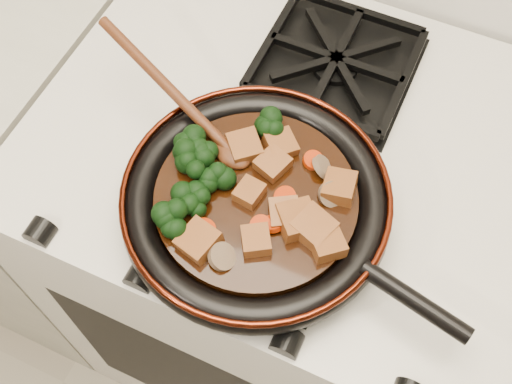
% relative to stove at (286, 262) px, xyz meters
% --- Properties ---
extents(stove, '(0.76, 0.60, 0.90)m').
position_rel_stove_xyz_m(stove, '(0.00, 0.00, 0.00)').
color(stove, beige).
rests_on(stove, ground).
extents(burner_grate_front, '(0.23, 0.23, 0.03)m').
position_rel_stove_xyz_m(burner_grate_front, '(0.00, -0.14, 0.46)').
color(burner_grate_front, black).
rests_on(burner_grate_front, stove).
extents(burner_grate_back, '(0.23, 0.23, 0.03)m').
position_rel_stove_xyz_m(burner_grate_back, '(0.00, 0.14, 0.46)').
color(burner_grate_back, black).
rests_on(burner_grate_back, stove).
extents(skillet, '(0.47, 0.34, 0.05)m').
position_rel_stove_xyz_m(skillet, '(-0.00, -0.14, 0.49)').
color(skillet, black).
rests_on(skillet, burner_grate_front).
extents(braising_sauce, '(0.26, 0.26, 0.02)m').
position_rel_stove_xyz_m(braising_sauce, '(-0.00, -0.14, 0.50)').
color(braising_sauce, black).
rests_on(braising_sauce, skillet).
extents(tofu_cube_0, '(0.05, 0.05, 0.02)m').
position_rel_stove_xyz_m(tofu_cube_0, '(-0.00, -0.09, 0.52)').
color(tofu_cube_0, brown).
rests_on(tofu_cube_0, braising_sauce).
extents(tofu_cube_1, '(0.04, 0.04, 0.02)m').
position_rel_stove_xyz_m(tofu_cube_1, '(-0.01, -0.14, 0.52)').
color(tofu_cube_1, brown).
rests_on(tofu_cube_1, braising_sauce).
extents(tofu_cube_2, '(0.05, 0.05, 0.03)m').
position_rel_stove_xyz_m(tofu_cube_2, '(-0.04, -0.23, 0.52)').
color(tofu_cube_2, brown).
rests_on(tofu_cube_2, braising_sauce).
extents(tofu_cube_3, '(0.05, 0.05, 0.03)m').
position_rel_stove_xyz_m(tofu_cube_3, '(0.09, -0.09, 0.52)').
color(tofu_cube_3, brown).
rests_on(tofu_cube_3, braising_sauce).
extents(tofu_cube_4, '(0.06, 0.06, 0.03)m').
position_rel_stove_xyz_m(tofu_cube_4, '(0.08, -0.16, 0.52)').
color(tofu_cube_4, brown).
rests_on(tofu_cube_4, braising_sauce).
extents(tofu_cube_5, '(0.05, 0.05, 0.02)m').
position_rel_stove_xyz_m(tofu_cube_5, '(0.07, -0.15, 0.52)').
color(tofu_cube_5, brown).
rests_on(tofu_cube_5, braising_sauce).
extents(tofu_cube_6, '(0.05, 0.06, 0.03)m').
position_rel_stove_xyz_m(tofu_cube_6, '(0.10, -0.17, 0.52)').
color(tofu_cube_6, brown).
rests_on(tofu_cube_6, braising_sauce).
extents(tofu_cube_7, '(0.06, 0.06, 0.02)m').
position_rel_stove_xyz_m(tofu_cube_7, '(-0.04, -0.09, 0.52)').
color(tofu_cube_7, brown).
rests_on(tofu_cube_7, braising_sauce).
extents(tofu_cube_8, '(0.05, 0.05, 0.03)m').
position_rel_stove_xyz_m(tofu_cube_8, '(0.04, -0.15, 0.52)').
color(tofu_cube_8, brown).
rests_on(tofu_cube_8, braising_sauce).
extents(tofu_cube_9, '(0.05, 0.05, 0.02)m').
position_rel_stove_xyz_m(tofu_cube_9, '(0.02, -0.20, 0.52)').
color(tofu_cube_9, brown).
rests_on(tofu_cube_9, braising_sauce).
extents(tofu_cube_10, '(0.06, 0.07, 0.03)m').
position_rel_stove_xyz_m(tofu_cube_10, '(0.06, -0.15, 0.52)').
color(tofu_cube_10, brown).
rests_on(tofu_cube_10, braising_sauce).
extents(tofu_cube_11, '(0.05, 0.05, 0.03)m').
position_rel_stove_xyz_m(tofu_cube_11, '(-0.00, -0.06, 0.52)').
color(tofu_cube_11, brown).
rests_on(tofu_cube_11, braising_sauce).
extents(broccoli_floret_0, '(0.09, 0.09, 0.06)m').
position_rel_stove_xyz_m(broccoli_floret_0, '(-0.11, -0.12, 0.52)').
color(broccoli_floret_0, black).
rests_on(broccoli_floret_0, braising_sauce).
extents(broccoli_floret_1, '(0.09, 0.09, 0.07)m').
position_rel_stove_xyz_m(broccoli_floret_1, '(-0.09, -0.14, 0.52)').
color(broccoli_floret_1, black).
rests_on(broccoli_floret_1, braising_sauce).
extents(broccoli_floret_2, '(0.08, 0.08, 0.06)m').
position_rel_stove_xyz_m(broccoli_floret_2, '(-0.08, -0.22, 0.52)').
color(broccoli_floret_2, black).
rests_on(broccoli_floret_2, braising_sauce).
extents(broccoli_floret_3, '(0.09, 0.09, 0.07)m').
position_rel_stove_xyz_m(broccoli_floret_3, '(-0.11, -0.12, 0.52)').
color(broccoli_floret_3, black).
rests_on(broccoli_floret_3, braising_sauce).
extents(broccoli_floret_4, '(0.09, 0.09, 0.06)m').
position_rel_stove_xyz_m(broccoli_floret_4, '(-0.06, -0.14, 0.52)').
color(broccoli_floret_4, black).
rests_on(broccoli_floret_4, braising_sauce).
extents(broccoli_floret_5, '(0.09, 0.08, 0.07)m').
position_rel_stove_xyz_m(broccoli_floret_5, '(-0.07, -0.18, 0.52)').
color(broccoli_floret_5, black).
rests_on(broccoli_floret_5, braising_sauce).
extents(broccoli_floret_6, '(0.09, 0.09, 0.06)m').
position_rel_stove_xyz_m(broccoli_floret_6, '(-0.03, -0.04, 0.52)').
color(broccoli_floret_6, black).
rests_on(broccoli_floret_6, braising_sauce).
extents(broccoli_floret_7, '(0.08, 0.09, 0.06)m').
position_rel_stove_xyz_m(broccoli_floret_7, '(-0.09, -0.11, 0.52)').
color(broccoli_floret_7, black).
rests_on(broccoli_floret_7, braising_sauce).
extents(carrot_coin_0, '(0.03, 0.03, 0.01)m').
position_rel_stove_xyz_m(carrot_coin_0, '(0.04, -0.07, 0.51)').
color(carrot_coin_0, '#B62905').
rests_on(carrot_coin_0, braising_sauce).
extents(carrot_coin_1, '(0.03, 0.03, 0.02)m').
position_rel_stove_xyz_m(carrot_coin_1, '(-0.04, -0.21, 0.51)').
color(carrot_coin_1, '#B62905').
rests_on(carrot_coin_1, braising_sauce).
extents(carrot_coin_2, '(0.03, 0.03, 0.02)m').
position_rel_stove_xyz_m(carrot_coin_2, '(0.05, -0.15, 0.51)').
color(carrot_coin_2, '#B62905').
rests_on(carrot_coin_2, braising_sauce).
extents(carrot_coin_3, '(0.03, 0.03, 0.02)m').
position_rel_stove_xyz_m(carrot_coin_3, '(0.03, -0.17, 0.51)').
color(carrot_coin_3, '#B62905').
rests_on(carrot_coin_3, braising_sauce).
extents(carrot_coin_4, '(0.03, 0.03, 0.02)m').
position_rel_stove_xyz_m(carrot_coin_4, '(0.03, -0.13, 0.51)').
color(carrot_coin_4, '#B62905').
rests_on(carrot_coin_4, braising_sauce).
extents(carrot_coin_5, '(0.03, 0.03, 0.02)m').
position_rel_stove_xyz_m(carrot_coin_5, '(0.02, -0.18, 0.51)').
color(carrot_coin_5, '#B62905').
rests_on(carrot_coin_5, braising_sauce).
extents(mushroom_slice_0, '(0.05, 0.05, 0.03)m').
position_rel_stove_xyz_m(mushroom_slice_0, '(0.08, -0.10, 0.52)').
color(mushroom_slice_0, brown).
rests_on(mushroom_slice_0, braising_sauce).
extents(mushroom_slice_1, '(0.04, 0.04, 0.03)m').
position_rel_stove_xyz_m(mushroom_slice_1, '(-0.01, -0.23, 0.52)').
color(mushroom_slice_1, brown).
rests_on(mushroom_slice_1, braising_sauce).
extents(mushroom_slice_2, '(0.04, 0.04, 0.03)m').
position_rel_stove_xyz_m(mushroom_slice_2, '(0.06, -0.07, 0.52)').
color(mushroom_slice_2, brown).
rests_on(mushroom_slice_2, braising_sauce).
extents(wooden_spoon, '(0.16, 0.08, 0.26)m').
position_rel_stove_xyz_m(wooden_spoon, '(-0.12, -0.07, 0.53)').
color(wooden_spoon, '#4C2310').
rests_on(wooden_spoon, braising_sauce).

